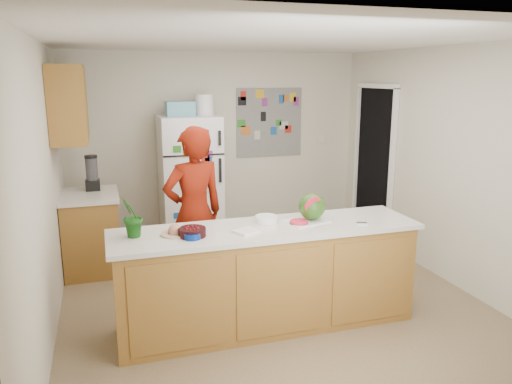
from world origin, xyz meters
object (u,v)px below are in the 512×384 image
object	(u,v)px
refrigerator	(190,182)
person	(194,214)
watermelon	(312,207)
cherry_bowl	(192,232)

from	to	relation	value
refrigerator	person	distance (m)	1.60
watermelon	cherry_bowl	bearing A→B (deg)	-173.62
refrigerator	cherry_bowl	world-z (taller)	refrigerator
refrigerator	person	bearing A→B (deg)	-98.59
refrigerator	watermelon	bearing A→B (deg)	-73.36
refrigerator	watermelon	xyz separation A→B (m)	(0.69, -2.32, 0.20)
refrigerator	person	size ratio (longest dim) A/B	0.98
watermelon	cherry_bowl	world-z (taller)	watermelon
refrigerator	cherry_bowl	size ratio (longest dim) A/B	7.63
cherry_bowl	watermelon	bearing A→B (deg)	6.38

